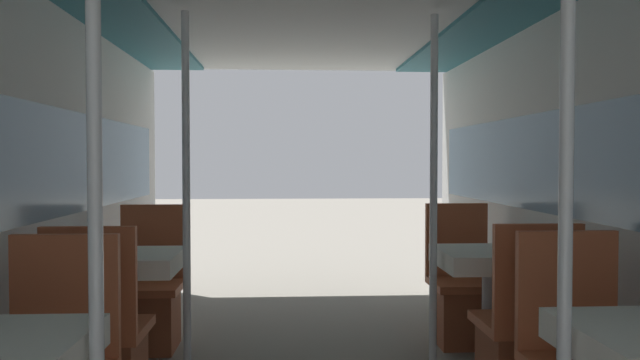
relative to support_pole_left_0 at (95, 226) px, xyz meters
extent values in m
cube|color=#7A9EB7|center=(-0.72, 0.98, 0.19)|extent=(0.03, 6.17, 0.63)
cube|color=silver|center=(2.22, 0.98, 0.00)|extent=(0.05, 6.70, 2.17)
cube|color=#7A9EB7|center=(2.21, 0.98, 0.19)|extent=(0.03, 6.17, 0.63)
cube|color=#B25633|center=(-0.35, 0.74, -0.37)|extent=(0.45, 0.04, 0.53)
cylinder|color=silver|center=(0.00, 0.00, 0.00)|extent=(0.05, 0.05, 2.17)
cylinder|color=#B7B7BC|center=(-0.35, 1.78, -0.72)|extent=(0.09, 0.09, 0.70)
cube|color=#93704C|center=(-0.35, 1.78, -0.36)|extent=(0.57, 0.57, 0.02)
cube|color=white|center=(-0.35, 1.78, -0.40)|extent=(0.61, 0.61, 0.11)
cube|color=#B25633|center=(-0.35, 1.25, -0.66)|extent=(0.45, 0.45, 0.05)
cube|color=#B25633|center=(-0.35, 1.04, -0.37)|extent=(0.45, 0.04, 0.53)
cube|color=brown|center=(-0.35, 2.31, -0.88)|extent=(0.38, 0.38, 0.40)
cube|color=#B25633|center=(-0.35, 2.31, -0.66)|extent=(0.45, 0.45, 0.05)
cube|color=#B25633|center=(-0.35, 2.52, -0.37)|extent=(0.45, 0.04, 0.53)
cylinder|color=silver|center=(0.00, 1.78, 0.00)|extent=(0.05, 0.05, 2.17)
cube|color=#B25633|center=(1.83, 0.74, -0.37)|extent=(0.45, 0.04, 0.53)
cylinder|color=silver|center=(1.49, 0.00, 0.00)|extent=(0.05, 0.05, 2.17)
cylinder|color=#B7B7BC|center=(1.83, 1.78, -0.72)|extent=(0.09, 0.09, 0.70)
cube|color=#93704C|center=(1.83, 1.78, -0.36)|extent=(0.57, 0.57, 0.02)
cube|color=white|center=(1.83, 1.78, -0.40)|extent=(0.61, 0.61, 0.11)
cube|color=#B25633|center=(1.83, 1.25, -0.66)|extent=(0.45, 0.45, 0.05)
cube|color=#B25633|center=(1.83, 1.04, -0.37)|extent=(0.45, 0.04, 0.53)
cube|color=brown|center=(1.83, 2.31, -0.88)|extent=(0.38, 0.38, 0.40)
cube|color=#B25633|center=(1.83, 2.31, -0.66)|extent=(0.45, 0.45, 0.05)
cube|color=#B25633|center=(1.83, 2.52, -0.37)|extent=(0.45, 0.04, 0.53)
cylinder|color=silver|center=(1.49, 1.78, 0.00)|extent=(0.05, 0.05, 2.17)
camera|label=1|loc=(0.58, -1.95, 0.20)|focal=35.00mm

